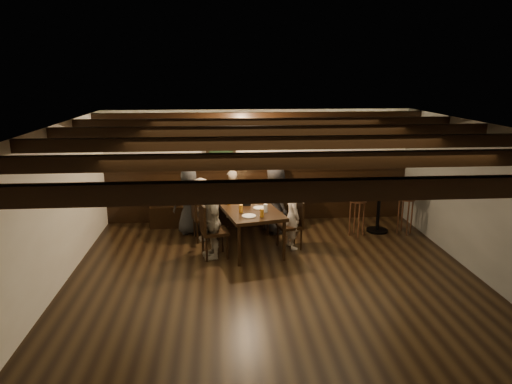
{
  "coord_description": "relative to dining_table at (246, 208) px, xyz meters",
  "views": [
    {
      "loc": [
        -0.81,
        -6.09,
        3.15
      ],
      "look_at": [
        -0.23,
        1.3,
        1.2
      ],
      "focal_mm": 32.0,
      "sensor_mm": 36.0,
      "label": 1
    }
  ],
  "objects": [
    {
      "name": "person_left_near",
      "position": [
        -0.83,
        0.27,
        -0.1
      ],
      "size": [
        0.62,
        0.87,
        1.22
      ],
      "primitive_type": "imported",
      "rotation": [
        0.0,
        0.0,
        -1.34
      ],
      "color": "#AFA294",
      "rests_on": "floor"
    },
    {
      "name": "chair_left_near",
      "position": [
        -0.8,
        0.28,
        -0.42
      ],
      "size": [
        0.51,
        0.51,
        0.94
      ],
      "rotation": [
        0.0,
        0.0,
        -1.34
      ],
      "color": "black",
      "rests_on": "floor"
    },
    {
      "name": "person_right_far",
      "position": [
        0.83,
        -0.27,
        -0.09
      ],
      "size": [
        0.39,
        0.5,
        1.23
      ],
      "primitive_type": "imported",
      "rotation": [
        0.0,
        0.0,
        1.8
      ],
      "color": "#B8A99C",
      "rests_on": "floor"
    },
    {
      "name": "pint_f",
      "position": [
        0.32,
        -0.49,
        0.13
      ],
      "size": [
        0.07,
        0.07,
        0.14
      ],
      "primitive_type": "cylinder",
      "color": "silver",
      "rests_on": "dining_table"
    },
    {
      "name": "bar_stool_right",
      "position": [
        3.21,
        0.31,
        -0.31
      ],
      "size": [
        0.38,
        0.39,
        1.06
      ],
      "rotation": [
        0.0,
        0.0,
        -0.47
      ],
      "color": "#361E11",
      "rests_on": "floor"
    },
    {
      "name": "high_top_table",
      "position": [
        2.71,
        0.47,
        -0.02
      ],
      "size": [
        0.59,
        0.59,
        1.05
      ],
      "color": "black",
      "rests_on": "floor"
    },
    {
      "name": "plate_near",
      "position": [
        0.01,
        -0.72,
        0.07
      ],
      "size": [
        0.24,
        0.24,
        0.01
      ],
      "primitive_type": "cylinder",
      "color": "white",
      "rests_on": "dining_table"
    },
    {
      "name": "room",
      "position": [
        0.07,
        0.19,
        0.37
      ],
      "size": [
        7.0,
        7.0,
        7.0
      ],
      "color": "black",
      "rests_on": "ground"
    },
    {
      "name": "pint_d",
      "position": [
        0.25,
        0.26,
        0.13
      ],
      "size": [
        0.07,
        0.07,
        0.14
      ],
      "primitive_type": "cylinder",
      "color": "silver",
      "rests_on": "dining_table"
    },
    {
      "name": "pint_g",
      "position": [
        0.23,
        -0.77,
        0.13
      ],
      "size": [
        0.07,
        0.07,
        0.14
      ],
      "primitive_type": "cylinder",
      "color": "#BF7219",
      "rests_on": "dining_table"
    },
    {
      "name": "condiment_caddy",
      "position": [
        0.01,
        -0.05,
        0.12
      ],
      "size": [
        0.15,
        0.1,
        0.12
      ],
      "primitive_type": "cube",
      "color": "black",
      "rests_on": "dining_table"
    },
    {
      "name": "plate_far",
      "position": [
        0.24,
        -0.25,
        0.07
      ],
      "size": [
        0.24,
        0.24,
        0.01
      ],
      "primitive_type": "cylinder",
      "color": "white",
      "rests_on": "dining_table"
    },
    {
      "name": "person_bench_centre",
      "position": [
        -0.24,
        1.02,
        -0.1
      ],
      "size": [
        0.5,
        0.38,
        1.21
      ],
      "primitive_type": "imported",
      "rotation": [
        0.0,
        0.0,
        3.37
      ],
      "color": "gray",
      "rests_on": "floor"
    },
    {
      "name": "chair_right_near",
      "position": [
        0.6,
        0.6,
        -0.43
      ],
      "size": [
        0.49,
        0.49,
        0.89
      ],
      "rotation": [
        0.0,
        0.0,
        1.8
      ],
      "color": "black",
      "rests_on": "floor"
    },
    {
      "name": "person_bench_left",
      "position": [
        -1.08,
        0.68,
        -0.03
      ],
      "size": [
        0.74,
        0.57,
        1.36
      ],
      "primitive_type": "imported",
      "rotation": [
        0.0,
        0.0,
        3.37
      ],
      "color": "#2A2B2D",
      "rests_on": "floor"
    },
    {
      "name": "pint_a",
      "position": [
        -0.43,
        0.62,
        0.13
      ],
      "size": [
        0.07,
        0.07,
        0.14
      ],
      "primitive_type": "cylinder",
      "color": "#BF7219",
      "rests_on": "dining_table"
    },
    {
      "name": "chair_right_far",
      "position": [
        0.8,
        -0.28,
        -0.43
      ],
      "size": [
        0.49,
        0.49,
        0.9
      ],
      "rotation": [
        0.0,
        0.0,
        1.8
      ],
      "color": "black",
      "rests_on": "floor"
    },
    {
      "name": "pint_e",
      "position": [
        -0.11,
        -0.49,
        0.13
      ],
      "size": [
        0.07,
        0.07,
        0.14
      ],
      "primitive_type": "cylinder",
      "color": "#BF7219",
      "rests_on": "dining_table"
    },
    {
      "name": "person_right_near",
      "position": [
        0.63,
        0.61,
        0.01
      ],
      "size": [
        0.6,
        0.78,
        1.43
      ],
      "primitive_type": "imported",
      "rotation": [
        0.0,
        0.0,
        1.8
      ],
      "color": "#252427",
      "rests_on": "floor"
    },
    {
      "name": "bar_stool_left",
      "position": [
        2.21,
        0.26,
        -0.31
      ],
      "size": [
        0.35,
        0.37,
        1.06
      ],
      "rotation": [
        0.0,
        0.0,
        -0.23
      ],
      "color": "#361E11",
      "rests_on": "floor"
    },
    {
      "name": "pint_b",
      "position": [
        0.1,
        0.69,
        0.13
      ],
      "size": [
        0.07,
        0.07,
        0.14
      ],
      "primitive_type": "cylinder",
      "color": "#BF7219",
      "rests_on": "dining_table"
    },
    {
      "name": "candle",
      "position": [
        0.05,
        0.32,
        0.09
      ],
      "size": [
        0.05,
        0.05,
        0.05
      ],
      "primitive_type": "cylinder",
      "color": "beige",
      "rests_on": "dining_table"
    },
    {
      "name": "person_left_far",
      "position": [
        -0.63,
        -0.61,
        -0.03
      ],
      "size": [
        0.5,
        0.84,
        1.35
      ],
      "primitive_type": "imported",
      "rotation": [
        0.0,
        0.0,
        -1.34
      ],
      "color": "gray",
      "rests_on": "floor"
    },
    {
      "name": "pint_c",
      "position": [
        -0.31,
        0.03,
        0.13
      ],
      "size": [
        0.07,
        0.07,
        0.14
      ],
      "primitive_type": "cylinder",
      "color": "#BF7219",
      "rests_on": "dining_table"
    },
    {
      "name": "dining_table",
      "position": [
        0.0,
        0.0,
        0.0
      ],
      "size": [
        1.36,
        2.2,
        0.77
      ],
      "rotation": [
        0.0,
        0.0,
        0.23
      ],
      "color": "black",
      "rests_on": "floor"
    },
    {
      "name": "person_bench_right",
      "position": [
        0.68,
        1.08,
        -0.03
      ],
      "size": [
        0.76,
        0.65,
        1.36
      ],
      "primitive_type": "imported",
      "rotation": [
        0.0,
        0.0,
        3.37
      ],
      "color": "#501B28",
      "rests_on": "floor"
    },
    {
      "name": "chair_left_far",
      "position": [
        -0.6,
        -0.6,
        -0.41
      ],
      "size": [
        0.54,
        0.54,
        0.98
      ],
      "rotation": [
        0.0,
        0.0,
        -1.34
      ],
      "color": "black",
      "rests_on": "floor"
    }
  ]
}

